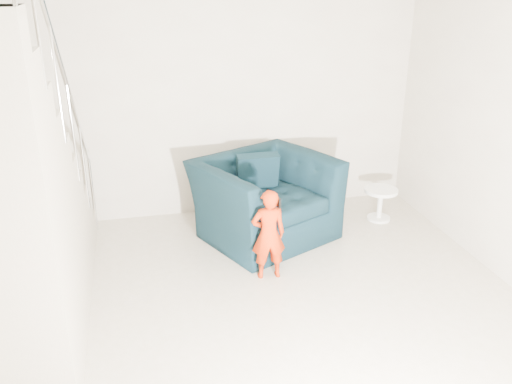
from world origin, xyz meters
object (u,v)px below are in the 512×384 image
armchair (265,199)px  staircase (9,234)px  side_table (380,199)px  toddler (268,235)px

armchair → staircase: (-2.42, -1.35, 0.49)m
side_table → staircase: 4.22m
armchair → toddler: (-0.19, -0.90, 0.01)m
staircase → side_table: bearing=20.4°
side_table → staircase: bearing=-159.6°
armchair → side_table: size_ratio=3.48×
armchair → toddler: 0.92m
armchair → toddler: bearing=-126.9°
toddler → side_table: bearing=-147.7°
armchair → toddler: toddler is taller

